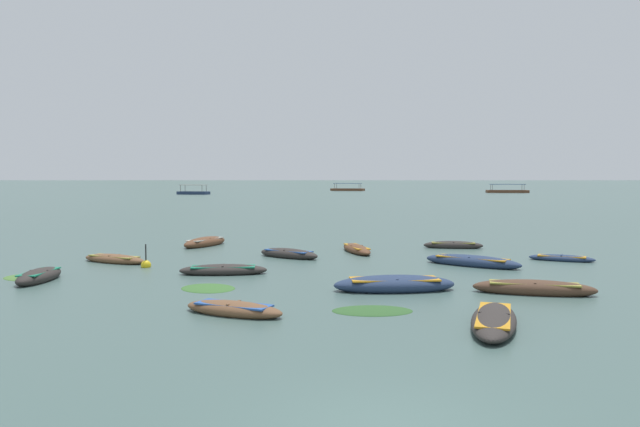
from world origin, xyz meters
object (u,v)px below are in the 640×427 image
at_px(rowboat_1, 39,276).
at_px(rowboat_6, 472,262).
at_px(ferry_2, 348,189).
at_px(mooring_buoy, 146,265).
at_px(rowboat_5, 534,288).
at_px(ferry_1, 507,191).
at_px(rowboat_11, 114,259).
at_px(rowboat_2, 394,285).
at_px(ferry_0, 193,193).
at_px(rowboat_4, 562,258).
at_px(rowboat_12, 357,249).
at_px(rowboat_0, 205,242).
at_px(rowboat_8, 494,321).
at_px(rowboat_7, 234,309).
at_px(rowboat_3, 223,270).
at_px(rowboat_10, 453,245).
at_px(rowboat_9, 289,254).

height_order(rowboat_1, rowboat_6, same).
height_order(ferry_2, mooring_buoy, ferry_2).
xyz_separation_m(rowboat_5, ferry_1, (35.64, 144.89, 0.25)).
bearing_deg(ferry_1, rowboat_1, -110.70).
bearing_deg(rowboat_11, rowboat_2, -27.05).
distance_m(rowboat_6, ferry_0, 125.70).
bearing_deg(rowboat_2, rowboat_1, 174.74).
bearing_deg(rowboat_11, rowboat_4, 4.44).
xyz_separation_m(rowboat_12, ferry_0, (-38.69, 112.98, 0.28)).
height_order(rowboat_11, ferry_1, ferry_1).
bearing_deg(ferry_2, ferry_1, -27.95).
height_order(rowboat_6, ferry_1, ferry_1).
bearing_deg(rowboat_12, rowboat_11, -158.45).
xyz_separation_m(rowboat_6, rowboat_11, (-16.80, 0.23, -0.04)).
height_order(rowboat_0, rowboat_5, rowboat_0).
height_order(rowboat_0, rowboat_8, rowboat_0).
height_order(rowboat_1, rowboat_7, rowboat_1).
height_order(rowboat_0, rowboat_4, rowboat_0).
distance_m(rowboat_4, ferry_2, 159.61).
bearing_deg(rowboat_4, ferry_2, 94.09).
distance_m(rowboat_4, rowboat_12, 10.32).
distance_m(rowboat_4, rowboat_11, 21.52).
height_order(rowboat_3, rowboat_7, rowboat_3).
height_order(rowboat_8, ferry_0, ferry_0).
xyz_separation_m(rowboat_10, rowboat_12, (-5.54, -2.20, 0.00)).
xyz_separation_m(rowboat_7, ferry_2, (2.25, 171.46, 0.29)).
height_order(ferry_1, mooring_buoy, ferry_1).
xyz_separation_m(rowboat_4, rowboat_5, (-3.86, -8.59, 0.07)).
bearing_deg(rowboat_4, rowboat_6, -157.84).
bearing_deg(rowboat_8, ferry_0, 108.10).
bearing_deg(mooring_buoy, rowboat_12, 32.41).
height_order(rowboat_10, ferry_2, ferry_2).
height_order(rowboat_2, rowboat_7, rowboat_2).
distance_m(rowboat_2, rowboat_6, 7.46).
distance_m(rowboat_8, rowboat_12, 16.67).
xyz_separation_m(rowboat_2, rowboat_12, (-1.25, 11.11, -0.05)).
xyz_separation_m(ferry_0, ferry_2, (37.20, 43.32, -0.00)).
relative_size(rowboat_9, rowboat_12, 0.88).
bearing_deg(rowboat_3, ferry_2, 88.56).
height_order(rowboat_3, rowboat_8, rowboat_8).
distance_m(rowboat_9, ferry_1, 143.03).
height_order(rowboat_8, ferry_1, ferry_1).
height_order(rowboat_11, mooring_buoy, mooring_buoy).
bearing_deg(ferry_2, rowboat_6, -87.61).
xyz_separation_m(rowboat_1, rowboat_4, (22.34, 6.95, -0.07)).
relative_size(rowboat_12, ferry_1, 0.37).
distance_m(rowboat_9, mooring_buoy, 7.11).
height_order(rowboat_0, ferry_1, ferry_1).
bearing_deg(rowboat_5, rowboat_10, 92.13).
bearing_deg(rowboat_12, rowboat_5, -62.24).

